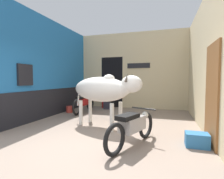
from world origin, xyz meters
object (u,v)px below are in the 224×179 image
cow (103,89)px  shopkeeper_seated (108,95)px  motorcycle_near (132,126)px  crate (197,140)px  motorcycle_far (84,103)px  plastic_stool (104,103)px  bucket (69,109)px

cow → shopkeeper_seated: bearing=106.1°
motorcycle_near → shopkeeper_seated: (-1.92, 4.12, 0.24)m
motorcycle_near → shopkeeper_seated: size_ratio=1.38×
motorcycle_near → shopkeeper_seated: bearing=115.0°
cow → crate: (2.33, -0.84, -0.94)m
motorcycle_near → motorcycle_far: (-2.57, 2.97, 0.00)m
shopkeeper_seated → plastic_stool: (-0.25, 0.22, -0.41)m
plastic_stool → crate: (3.43, -4.00, -0.10)m
plastic_stool → motorcycle_far: bearing=-105.9°
shopkeeper_seated → motorcycle_far: bearing=-119.3°
plastic_stool → shopkeeper_seated: bearing=-41.1°
shopkeeper_seated → bucket: (-1.23, -1.33, -0.52)m
motorcycle_near → plastic_stool: 4.86m
plastic_stool → crate: bearing=-49.4°
cow → motorcycle_near: 1.73m
motorcycle_far → bucket: (-0.58, -0.17, -0.28)m
motorcycle_near → motorcycle_far: size_ratio=0.97×
cow → motorcycle_far: cow is taller
cow → bucket: (-2.07, 1.61, -0.95)m
plastic_stool → motorcycle_near: bearing=-63.4°
motorcycle_near → bucket: 4.22m
motorcycle_near → crate: 1.33m
bucket → crate: bearing=-29.1°
shopkeeper_seated → bucket: bearing=-132.7°
motorcycle_far → shopkeeper_seated: (0.65, 1.15, 0.24)m
cow → bucket: bearing=142.1°
motorcycle_far → bucket: size_ratio=6.84×
cow → motorcycle_near: cow is taller
cow → bucket: 2.79m
shopkeeper_seated → crate: (3.18, -3.78, -0.51)m
motorcycle_near → motorcycle_far: motorcycle_far is taller
crate → bucket: size_ratio=1.69×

